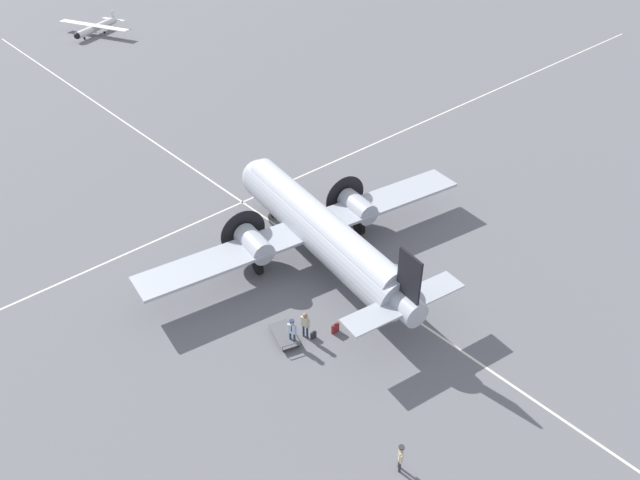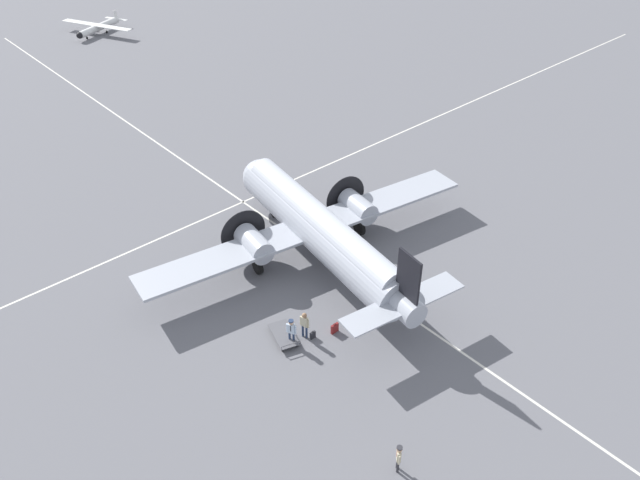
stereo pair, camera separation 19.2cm
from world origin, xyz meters
TOP-DOWN VIEW (x-y plane):
  - ground_plane at (0.00, 0.00)m, footprint 300.00×300.00m
  - apron_line_eastwest at (0.00, -9.35)m, footprint 120.00×0.16m
  - apron_line_northsouth at (-0.50, 0.00)m, footprint 0.16×120.00m
  - airliner_main at (-0.07, -0.45)m, footprint 23.59×18.93m
  - crew_foreground at (7.61, 13.95)m, footprint 0.42×0.44m
  - passenger_boarding at (6.13, 4.53)m, footprint 0.40×0.54m
  - ramp_agent at (5.25, 4.62)m, footprint 0.30×0.60m
  - suitcase_near_door at (3.73, 5.48)m, footprint 0.51×0.14m
  - suitcase_upright_spare at (4.98, 5.00)m, footprint 0.36×0.12m
  - baggage_cart at (6.21, 3.94)m, footprint 1.78×2.49m
  - light_aircraft_distant at (-10.08, -53.78)m, footprint 7.63×9.80m

SIDE VIEW (x-z plane):
  - ground_plane at x=0.00m, z-range 0.00..0.00m
  - apron_line_eastwest at x=0.00m, z-range 0.00..0.01m
  - apron_line_northsouth at x=-0.50m, z-range 0.00..0.01m
  - suitcase_upright_spare at x=4.98m, z-range -0.02..0.49m
  - baggage_cart at x=6.21m, z-range 0.00..0.56m
  - suitcase_near_door at x=3.73m, z-range -0.02..0.64m
  - light_aircraft_distant at x=-10.08m, z-range -0.17..1.82m
  - crew_foreground at x=7.61m, z-range 0.21..1.89m
  - ramp_agent at x=5.25m, z-range 0.20..2.00m
  - passenger_boarding at x=6.13m, z-range 0.22..1.98m
  - airliner_main at x=-0.07m, z-range -0.43..5.67m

